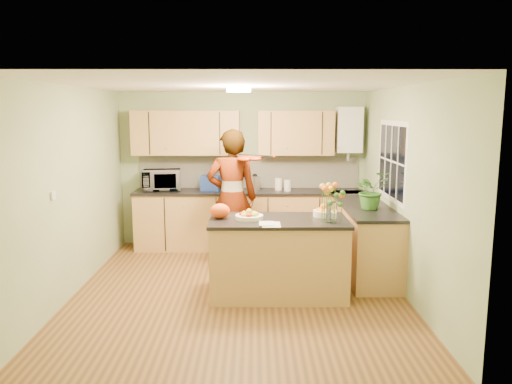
{
  "coord_description": "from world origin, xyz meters",
  "views": [
    {
      "loc": [
        0.19,
        -5.91,
        2.21
      ],
      "look_at": [
        0.21,
        0.5,
        1.15
      ],
      "focal_mm": 35.0,
      "sensor_mm": 36.0,
      "label": 1
    }
  ],
  "objects": [
    {
      "name": "light_switch",
      "position": [
        -1.99,
        -0.6,
        1.3
      ],
      "size": [
        0.02,
        0.09,
        0.09
      ],
      "primitive_type": "cube",
      "color": "white",
      "rests_on": "wall_left"
    },
    {
      "name": "papers",
      "position": [
        0.38,
        -0.45,
        0.94
      ],
      "size": [
        0.21,
        0.28,
        0.01
      ],
      "primitive_type": "cube",
      "color": "silver",
      "rests_on": "peninsula_island"
    },
    {
      "name": "microwave",
      "position": [
        -1.29,
        1.99,
        1.1
      ],
      "size": [
        0.64,
        0.48,
        0.33
      ],
      "primitive_type": "imported",
      "rotation": [
        0.0,
        0.0,
        0.14
      ],
      "color": "white",
      "rests_on": "back_counter"
    },
    {
      "name": "blue_box",
      "position": [
        -0.5,
        1.97,
        1.06
      ],
      "size": [
        0.34,
        0.28,
        0.24
      ],
      "primitive_type": "cube",
      "rotation": [
        0.0,
        0.0,
        -0.23
      ],
      "color": "#203C93",
      "rests_on": "back_counter"
    },
    {
      "name": "boiler",
      "position": [
        1.7,
        2.09,
        1.9
      ],
      "size": [
        0.4,
        0.3,
        0.86
      ],
      "color": "white",
      "rests_on": "wall_back"
    },
    {
      "name": "flower_vase",
      "position": [
        1.08,
        -0.33,
        1.28
      ],
      "size": [
        0.28,
        0.28,
        0.52
      ],
      "rotation": [
        0.0,
        0.0,
        0.17
      ],
      "color": "silver",
      "rests_on": "peninsula_island"
    },
    {
      "name": "window_right",
      "position": [
        1.99,
        0.6,
        1.55
      ],
      "size": [
        0.01,
        1.3,
        1.05
      ],
      "color": "white",
      "rests_on": "wall_right"
    },
    {
      "name": "jar_white",
      "position": [
        0.72,
        1.9,
        1.03
      ],
      "size": [
        0.15,
        0.15,
        0.17
      ],
      "primitive_type": "cylinder",
      "rotation": [
        0.0,
        0.0,
        0.38
      ],
      "color": "white",
      "rests_on": "back_counter"
    },
    {
      "name": "splashback",
      "position": [
        0.1,
        2.23,
        1.2
      ],
      "size": [
        3.6,
        0.02,
        0.52
      ],
      "primitive_type": "cube",
      "color": "silver",
      "rests_on": "back_counter"
    },
    {
      "name": "right_counter",
      "position": [
        1.7,
        0.85,
        0.47
      ],
      "size": [
        0.62,
        2.24,
        0.94
      ],
      "color": "#AA7D44",
      "rests_on": "floor"
    },
    {
      "name": "violin",
      "position": [
        0.07,
        0.81,
        1.56
      ],
      "size": [
        0.67,
        0.58,
        0.17
      ],
      "primitive_type": null,
      "rotation": [
        0.17,
        0.0,
        -0.61
      ],
      "color": "#591B05",
      "rests_on": "violinist"
    },
    {
      "name": "kettle",
      "position": [
        0.2,
        1.96,
        1.07
      ],
      "size": [
        0.17,
        0.17,
        0.31
      ],
      "rotation": [
        0.0,
        0.0,
        -0.07
      ],
      "color": "#ACACB1",
      "rests_on": "back_counter"
    },
    {
      "name": "ceiling",
      "position": [
        0.0,
        0.0,
        2.5
      ],
      "size": [
        4.0,
        4.5,
        0.02
      ],
      "primitive_type": "cube",
      "color": "white",
      "rests_on": "wall_back"
    },
    {
      "name": "ceiling_lamp",
      "position": [
        0.0,
        0.3,
        2.46
      ],
      "size": [
        0.3,
        0.3,
        0.07
      ],
      "color": "#FFEABF",
      "rests_on": "ceiling"
    },
    {
      "name": "floor",
      "position": [
        0.0,
        0.0,
        0.0
      ],
      "size": [
        4.5,
        4.5,
        0.0
      ],
      "primitive_type": "plane",
      "color": "brown",
      "rests_on": "ground"
    },
    {
      "name": "wall_right",
      "position": [
        2.0,
        0.0,
        1.25
      ],
      "size": [
        0.02,
        4.5,
        2.5
      ],
      "primitive_type": "cube",
      "color": "gray",
      "rests_on": "floor"
    },
    {
      "name": "orange_bag",
      "position": [
        -0.22,
        -0.1,
        1.03
      ],
      "size": [
        0.27,
        0.25,
        0.18
      ],
      "primitive_type": "ellipsoid",
      "rotation": [
        0.0,
        0.0,
        -0.22
      ],
      "color": "#F55014",
      "rests_on": "peninsula_island"
    },
    {
      "name": "fruit_dish",
      "position": [
        0.13,
        -0.15,
        0.98
      ],
      "size": [
        0.33,
        0.33,
        0.12
      ],
      "color": "#F8E6C7",
      "rests_on": "peninsula_island"
    },
    {
      "name": "upper_cabinets",
      "position": [
        -0.18,
        2.08,
        1.85
      ],
      "size": [
        3.2,
        0.34,
        0.7
      ],
      "color": "#AA7D44",
      "rests_on": "wall_back"
    },
    {
      "name": "potted_plant",
      "position": [
        1.7,
        0.44,
        1.19
      ],
      "size": [
        0.57,
        0.54,
        0.5
      ],
      "primitive_type": "imported",
      "rotation": [
        0.0,
        0.0,
        0.42
      ],
      "color": "#336D24",
      "rests_on": "right_counter"
    },
    {
      "name": "violinist",
      "position": [
        -0.13,
        1.03,
        0.98
      ],
      "size": [
        0.74,
        0.52,
        1.95
      ],
      "primitive_type": "imported",
      "rotation": [
        0.0,
        0.0,
        3.21
      ],
      "color": "tan",
      "rests_on": "floor"
    },
    {
      "name": "jar_cream",
      "position": [
        0.58,
        2.0,
        1.04
      ],
      "size": [
        0.16,
        0.16,
        0.19
      ],
      "primitive_type": "cylinder",
      "rotation": [
        0.0,
        0.0,
        -0.39
      ],
      "color": "#F8E6C7",
      "rests_on": "back_counter"
    },
    {
      "name": "wall_back",
      "position": [
        0.0,
        2.25,
        1.25
      ],
      "size": [
        4.0,
        0.02,
        2.5
      ],
      "primitive_type": "cube",
      "color": "gray",
      "rests_on": "floor"
    },
    {
      "name": "peninsula_island",
      "position": [
        0.48,
        -0.15,
        0.47
      ],
      "size": [
        1.63,
        0.84,
        0.94
      ],
      "color": "#AA7D44",
      "rests_on": "floor"
    },
    {
      "name": "wall_left",
      "position": [
        -2.0,
        0.0,
        1.25
      ],
      "size": [
        0.02,
        4.5,
        2.5
      ],
      "primitive_type": "cube",
      "color": "gray",
      "rests_on": "floor"
    },
    {
      "name": "orange_bowl",
      "position": [
        1.03,
        0.0,
        1.0
      ],
      "size": [
        0.25,
        0.25,
        0.15
      ],
      "color": "#F8E6C7",
      "rests_on": "peninsula_island"
    },
    {
      "name": "wall_front",
      "position": [
        0.0,
        -2.25,
        1.25
      ],
      "size": [
        4.0,
        0.02,
        2.5
      ],
      "primitive_type": "cube",
      "color": "gray",
      "rests_on": "floor"
    },
    {
      "name": "back_counter",
      "position": [
        0.1,
        1.95,
        0.47
      ],
      "size": [
        3.64,
        0.62,
        0.94
      ],
      "color": "#AA7D44",
      "rests_on": "floor"
    }
  ]
}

